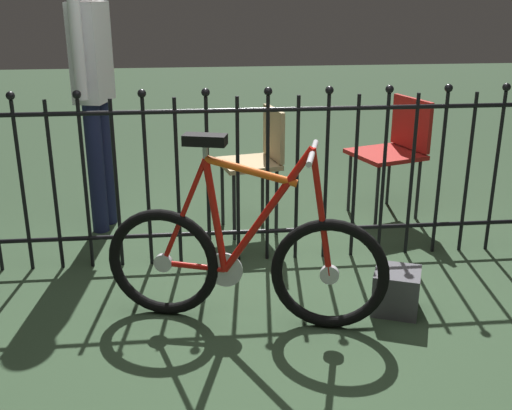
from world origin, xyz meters
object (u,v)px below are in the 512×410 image
at_px(bicycle, 244,260).
at_px(chair_red, 396,145).
at_px(chair_tan, 259,156).
at_px(person_visitor, 93,73).
at_px(display_crate, 396,291).

relative_size(bicycle, chair_red, 1.63).
distance_m(chair_tan, person_visitor, 1.20).
bearing_deg(chair_red, display_crate, -106.49).
bearing_deg(bicycle, person_visitor, 121.73).
bearing_deg(chair_tan, bicycle, -99.47).
height_order(chair_tan, person_visitor, person_visitor).
bearing_deg(bicycle, chair_red, 50.06).
relative_size(chair_red, person_visitor, 0.48).
height_order(bicycle, display_crate, bicycle).
distance_m(chair_red, person_visitor, 2.13).
relative_size(chair_tan, person_visitor, 0.48).
bearing_deg(chair_red, bicycle, -129.94).
bearing_deg(bicycle, display_crate, 1.27).
distance_m(person_visitor, display_crate, 2.33).
bearing_deg(display_crate, chair_tan, 115.35).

